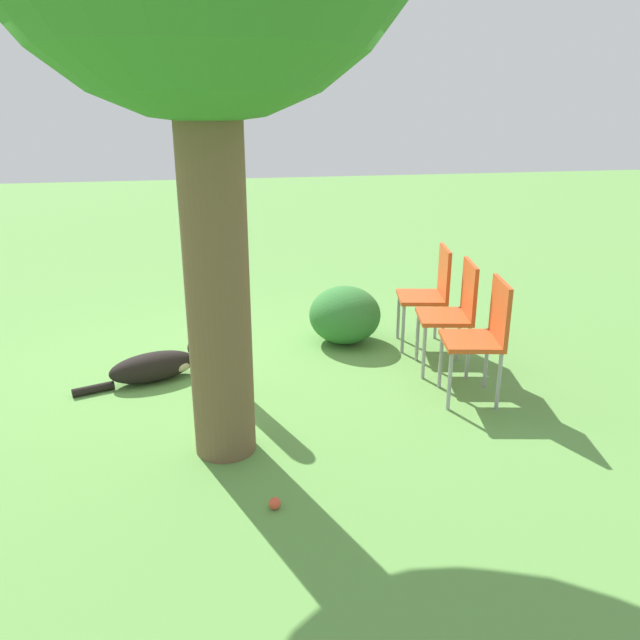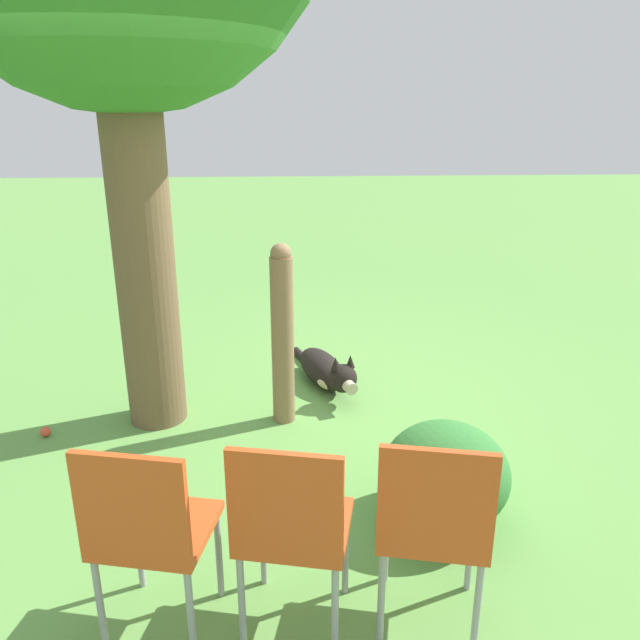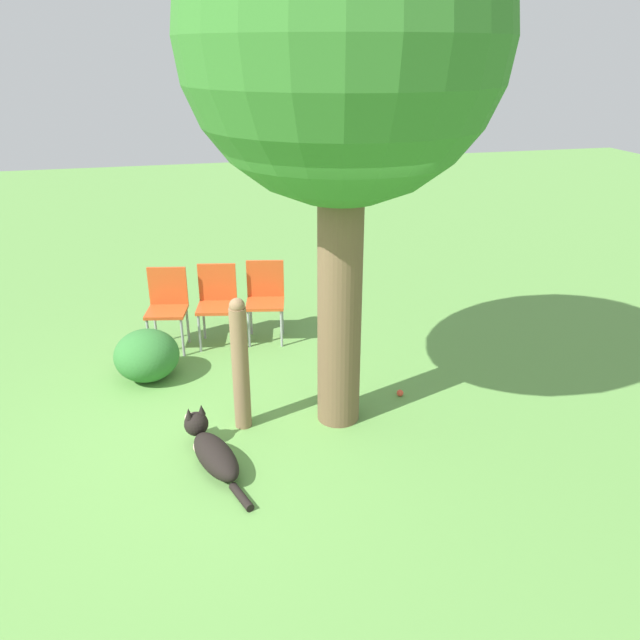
% 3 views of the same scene
% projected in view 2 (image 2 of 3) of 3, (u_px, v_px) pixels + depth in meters
% --- Properties ---
extents(ground_plane, '(30.00, 30.00, 0.00)m').
position_uv_depth(ground_plane, '(275.00, 412.00, 4.53)').
color(ground_plane, '#609947').
extents(dog, '(1.18, 0.50, 0.39)m').
position_uv_depth(dog, '(326.00, 371.00, 4.88)').
color(dog, black).
rests_on(dog, ground_plane).
extents(fence_post, '(0.15, 0.15, 1.27)m').
position_uv_depth(fence_post, '(282.00, 334.00, 4.21)').
color(fence_post, '#846647').
rests_on(fence_post, ground_plane).
extents(red_chair_0, '(0.50, 0.52, 0.94)m').
position_uv_depth(red_chair_0, '(433.00, 521.00, 2.49)').
color(red_chair_0, '#D14C1E').
rests_on(red_chair_0, ground_plane).
extents(red_chair_1, '(0.50, 0.52, 0.94)m').
position_uv_depth(red_chair_1, '(291.00, 524.00, 2.47)').
color(red_chair_1, '#D14C1E').
rests_on(red_chair_1, ground_plane).
extents(red_chair_2, '(0.50, 0.52, 0.94)m').
position_uv_depth(red_chair_2, '(147.00, 527.00, 2.45)').
color(red_chair_2, '#D14C1E').
rests_on(red_chair_2, ground_plane).
extents(tennis_ball, '(0.07, 0.07, 0.07)m').
position_uv_depth(tennis_ball, '(46.00, 432.00, 4.19)').
color(tennis_ball, '#E54C33').
rests_on(tennis_ball, ground_plane).
extents(low_shrub, '(0.67, 0.67, 0.54)m').
position_uv_depth(low_shrub, '(445.00, 474.00, 3.30)').
color(low_shrub, '#337533').
rests_on(low_shrub, ground_plane).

